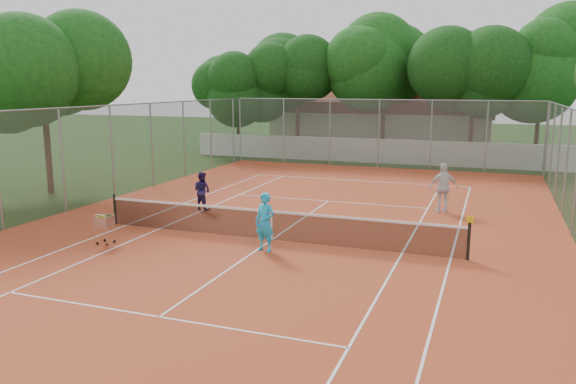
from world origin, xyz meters
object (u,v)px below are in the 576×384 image
(player_far_left, at_px, (202,191))
(player_far_right, at_px, (443,188))
(clubhouse, at_px, (383,118))
(ball_hopper, at_px, (105,229))
(tennis_net, at_px, (272,225))
(player_near, at_px, (265,222))

(player_far_left, relative_size, player_far_right, 0.78)
(clubhouse, xyz_separation_m, player_far_left, (-2.22, -25.81, -1.43))
(clubhouse, height_order, player_far_left, clubhouse)
(clubhouse, distance_m, player_far_left, 25.95)
(player_far_right, distance_m, ball_hopper, 12.42)
(player_far_left, distance_m, ball_hopper, 5.41)
(clubhouse, bearing_deg, tennis_net, -86.05)
(player_near, bearing_deg, clubhouse, 106.76)
(tennis_net, bearing_deg, player_near, -77.48)
(player_near, distance_m, ball_hopper, 5.02)
(player_far_left, height_order, ball_hopper, player_far_left)
(clubhouse, distance_m, player_near, 30.27)
(tennis_net, relative_size, player_far_left, 7.95)
(player_near, relative_size, player_far_right, 0.91)
(tennis_net, distance_m, player_far_left, 5.30)
(ball_hopper, bearing_deg, clubhouse, 65.49)
(tennis_net, xyz_separation_m, ball_hopper, (-4.64, -2.20, -0.00))
(player_far_left, distance_m, player_far_right, 9.36)
(tennis_net, xyz_separation_m, player_far_right, (4.71, 5.96, 0.47))
(player_near, xyz_separation_m, player_far_right, (4.45, 7.12, 0.08))
(player_near, bearing_deg, player_far_right, 70.43)
(player_far_left, bearing_deg, ball_hopper, 98.04)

